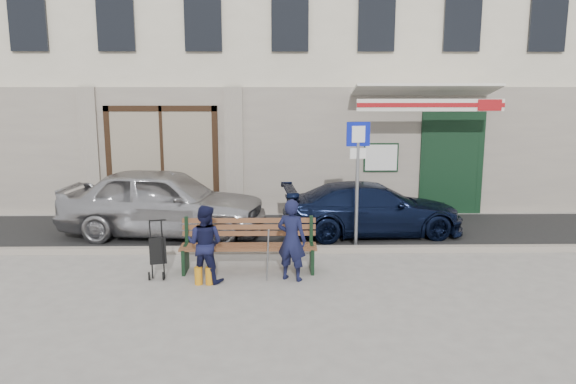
{
  "coord_description": "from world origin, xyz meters",
  "views": [
    {
      "loc": [
        -0.3,
        -9.14,
        3.27
      ],
      "look_at": [
        -0.11,
        1.6,
        1.2
      ],
      "focal_mm": 35.0,
      "sensor_mm": 36.0,
      "label": 1
    }
  ],
  "objects_px": {
    "parking_sign": "(358,165)",
    "woman": "(205,244)",
    "car_navy": "(372,209)",
    "stroller": "(158,252)",
    "man": "(292,240)",
    "car_silver": "(164,202)",
    "bench": "(246,246)"
  },
  "relations": [
    {
      "from": "man",
      "to": "parking_sign",
      "type": "bearing_deg",
      "value": -102.47
    },
    {
      "from": "car_navy",
      "to": "stroller",
      "type": "distance_m",
      "value": 4.96
    },
    {
      "from": "car_silver",
      "to": "stroller",
      "type": "bearing_deg",
      "value": -164.66
    },
    {
      "from": "woman",
      "to": "car_silver",
      "type": "bearing_deg",
      "value": -49.26
    },
    {
      "from": "car_silver",
      "to": "man",
      "type": "relative_size",
      "value": 3.17
    },
    {
      "from": "car_navy",
      "to": "man",
      "type": "bearing_deg",
      "value": 142.83
    },
    {
      "from": "parking_sign",
      "to": "stroller",
      "type": "distance_m",
      "value": 4.18
    },
    {
      "from": "car_silver",
      "to": "parking_sign",
      "type": "xyz_separation_m",
      "value": [
        4.06,
        -1.07,
        0.94
      ]
    },
    {
      "from": "car_navy",
      "to": "woman",
      "type": "height_order",
      "value": "woman"
    },
    {
      "from": "woman",
      "to": "stroller",
      "type": "relative_size",
      "value": 1.34
    },
    {
      "from": "parking_sign",
      "to": "car_silver",
      "type": "bearing_deg",
      "value": 155.22
    },
    {
      "from": "car_navy",
      "to": "parking_sign",
      "type": "height_order",
      "value": "parking_sign"
    },
    {
      "from": "car_silver",
      "to": "bench",
      "type": "relative_size",
      "value": 1.85
    },
    {
      "from": "bench",
      "to": "woman",
      "type": "height_order",
      "value": "woman"
    },
    {
      "from": "man",
      "to": "bench",
      "type": "bearing_deg",
      "value": -6.06
    },
    {
      "from": "car_navy",
      "to": "man",
      "type": "height_order",
      "value": "man"
    },
    {
      "from": "parking_sign",
      "to": "stroller",
      "type": "relative_size",
      "value": 2.61
    },
    {
      "from": "car_navy",
      "to": "bench",
      "type": "xyz_separation_m",
      "value": [
        -2.65,
        -2.45,
        -0.12
      ]
    },
    {
      "from": "woman",
      "to": "car_navy",
      "type": "bearing_deg",
      "value": -120.72
    },
    {
      "from": "car_navy",
      "to": "stroller",
      "type": "xyz_separation_m",
      "value": [
        -4.15,
        -2.7,
        -0.14
      ]
    },
    {
      "from": "parking_sign",
      "to": "man",
      "type": "height_order",
      "value": "parking_sign"
    },
    {
      "from": "man",
      "to": "woman",
      "type": "relative_size",
      "value": 1.07
    },
    {
      "from": "car_navy",
      "to": "parking_sign",
      "type": "bearing_deg",
      "value": 150.33
    },
    {
      "from": "parking_sign",
      "to": "woman",
      "type": "bearing_deg",
      "value": -156.25
    },
    {
      "from": "stroller",
      "to": "car_navy",
      "type": "bearing_deg",
      "value": 17.63
    },
    {
      "from": "parking_sign",
      "to": "stroller",
      "type": "bearing_deg",
      "value": -166.13
    },
    {
      "from": "car_navy",
      "to": "bench",
      "type": "height_order",
      "value": "car_navy"
    },
    {
      "from": "car_silver",
      "to": "parking_sign",
      "type": "relative_size",
      "value": 1.74
    },
    {
      "from": "car_navy",
      "to": "bench",
      "type": "distance_m",
      "value": 3.61
    },
    {
      "from": "car_navy",
      "to": "woman",
      "type": "xyz_separation_m",
      "value": [
        -3.3,
        -2.96,
        0.08
      ]
    },
    {
      "from": "bench",
      "to": "stroller",
      "type": "xyz_separation_m",
      "value": [
        -1.5,
        -0.26,
        -0.03
      ]
    },
    {
      "from": "car_silver",
      "to": "bench",
      "type": "bearing_deg",
      "value": -135.13
    }
  ]
}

